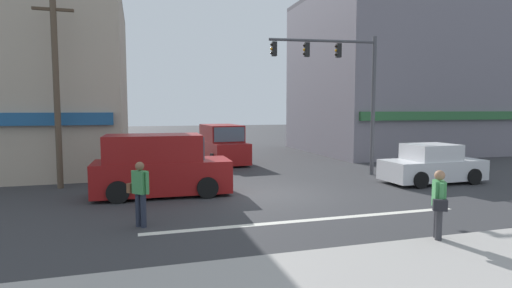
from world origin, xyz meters
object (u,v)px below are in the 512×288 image
Objects in this scene: utility_pole_far_right at (360,83)px; pedestrian_foreground_with_bag at (439,203)px; sedan_parked_curbside at (432,165)px; van_crossing_leftbound at (222,145)px; pedestrian_mid_crossing at (140,190)px; traffic_light_mast at (346,79)px; utility_pole_near_left at (57,91)px; van_approaching_near at (160,166)px.

utility_pole_far_right reaches higher than pedestrian_foreground_with_bag.
utility_pole_far_right reaches higher than sedan_parked_curbside.
van_crossing_leftbound is 12.30m from pedestrian_mid_crossing.
van_crossing_leftbound is at bearing -177.62° from utility_pole_far_right.
traffic_light_mast is 9.94m from pedestrian_foreground_with_bag.
traffic_light_mast is (-4.44, -6.20, -0.32)m from utility_pole_far_right.
utility_pole_near_left is 11.79m from traffic_light_mast.
sedan_parked_curbside is 8.20m from pedestrian_foreground_with_bag.
pedestrian_mid_crossing is at bearing 151.75° from pedestrian_foreground_with_bag.
van_approaching_near is 2.78× the size of pedestrian_foreground_with_bag.
traffic_light_mast is 3.71× the size of pedestrian_mid_crossing.
utility_pole_far_right is at bearing 54.37° from traffic_light_mast.
utility_pole_near_left reaches higher than van_crossing_leftbound.
utility_pole_far_right is at bearing 2.38° from van_crossing_leftbound.
pedestrian_mid_crossing reaches higher than sedan_parked_curbside.
utility_pole_far_right is 9.84m from sedan_parked_curbside.
pedestrian_mid_crossing is at bearing -100.45° from van_approaching_near.
pedestrian_foreground_with_bag is (5.52, -7.05, -0.05)m from van_approaching_near.
pedestrian_mid_crossing is (-4.48, -11.46, -0.05)m from van_crossing_leftbound.
pedestrian_foreground_with_bag is at bearing -115.20° from utility_pole_far_right.
pedestrian_foreground_with_bag is (-2.69, -8.96, -3.35)m from traffic_light_mast.
sedan_parked_curbside is (6.92, -8.45, -0.29)m from van_crossing_leftbound.
pedestrian_mid_crossing is (-6.20, 3.33, 0.00)m from pedestrian_foreground_with_bag.
utility_pole_far_right is at bearing 77.65° from sedan_parked_curbside.
utility_pole_near_left is 1.70× the size of sedan_parked_curbside.
utility_pole_near_left reaches higher than pedestrian_foreground_with_bag.
utility_pole_near_left is at bearing -143.66° from van_crossing_leftbound.
utility_pole_far_right is at bearing 64.80° from pedestrian_foreground_with_bag.
van_approaching_near is at bearing 176.21° from sedan_parked_curbside.
van_crossing_leftbound is at bearing 63.88° from van_approaching_near.
pedestrian_foreground_with_bag is 1.00× the size of pedestrian_mid_crossing.
traffic_light_mast is 11.04m from pedestrian_mid_crossing.
van_crossing_leftbound is 1.14× the size of sedan_parked_curbside.
pedestrian_foreground_with_bag is at bearing -129.36° from sedan_parked_curbside.
pedestrian_mid_crossing is (2.87, -6.05, -2.70)m from utility_pole_near_left.
utility_pole_far_right is 5.35× the size of pedestrian_mid_crossing.
pedestrian_foreground_with_bag is (1.72, -14.79, -0.05)m from van_crossing_leftbound.
van_crossing_leftbound is at bearing 96.64° from pedestrian_foreground_with_bag.
pedestrian_mid_crossing is (-0.69, -3.72, -0.05)m from van_approaching_near.
van_approaching_near is 8.95m from pedestrian_foreground_with_bag.
traffic_light_mast is at bearing 73.30° from pedestrian_foreground_with_bag.
van_crossing_leftbound is (-4.41, 5.83, -3.30)m from traffic_light_mast.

